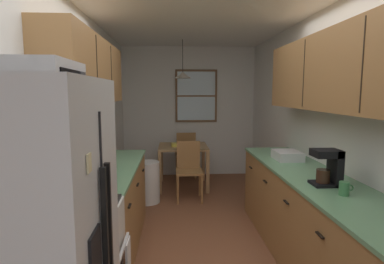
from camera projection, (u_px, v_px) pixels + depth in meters
ground_plane at (200, 230)px, 3.80m from camera, size 12.00×12.00×0.00m
wall_left at (82, 127)px, 3.55m from camera, size 0.10×9.00×2.55m
wall_right at (313, 126)px, 3.71m from camera, size 0.10×9.00×2.55m
wall_back at (189, 112)px, 6.26m from camera, size 4.40×0.10×2.55m
ceiling_slab at (200, 9)px, 3.47m from camera, size 4.40×9.00×0.08m
microwave_over_range at (42, 87)px, 1.91m from camera, size 0.39×0.57×0.32m
counter_left at (109, 208)px, 3.31m from camera, size 0.64×1.88×0.90m
upper_cabinets_left at (88, 71)px, 3.07m from camera, size 0.33×1.96×0.63m
counter_right at (319, 228)px, 2.82m from camera, size 0.64×3.24×0.90m
upper_cabinets_right at (347, 70)px, 2.60m from camera, size 0.33×2.92×0.71m
dining_table at (183, 153)px, 5.47m from camera, size 0.84×0.81×0.74m
dining_chair_near at (189, 167)px, 4.88m from camera, size 0.40×0.40×0.90m
dining_chair_far at (186, 152)px, 6.10m from camera, size 0.42×0.42×0.90m
pendant_light at (183, 75)px, 5.30m from camera, size 0.29×0.29×0.65m
back_window at (196, 96)px, 6.15m from camera, size 0.82×0.05×1.03m
trash_bin at (148, 182)px, 4.73m from camera, size 0.35×0.35×0.63m
storage_canister at (90, 173)px, 2.59m from camera, size 0.13×0.13×0.21m
dish_towel at (128, 256)px, 2.24m from camera, size 0.02×0.16×0.24m
coffee_maker at (329, 167)px, 2.58m from camera, size 0.22×0.18×0.30m
mug_by_coffeemaker at (344, 189)px, 2.34m from camera, size 0.11×0.07×0.10m
dish_rack at (287, 155)px, 3.58m from camera, size 0.28×0.34×0.10m
table_serving_bowl at (176, 145)px, 5.40m from camera, size 0.18×0.18×0.06m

